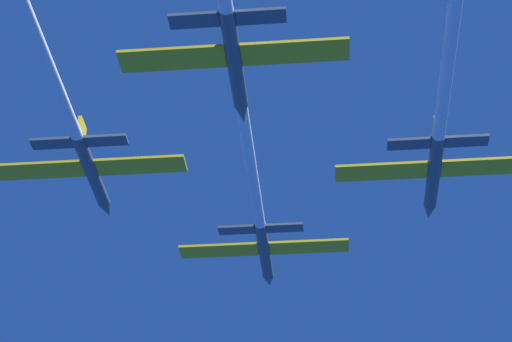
# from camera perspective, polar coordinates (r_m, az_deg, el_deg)

# --- Properties ---
(jet_lead) EXTENTS (15.35, 38.20, 2.54)m
(jet_lead) POSITION_cam_1_polar(r_m,az_deg,el_deg) (76.89, -0.03, -1.52)
(jet_lead) COLOR #4C5660
(jet_left_wing) EXTENTS (15.35, 43.22, 2.54)m
(jet_left_wing) POSITION_cam_1_polar(r_m,az_deg,el_deg) (66.47, -12.34, 5.59)
(jet_left_wing) COLOR #4C5660
(jet_right_wing) EXTENTS (15.35, 44.97, 2.54)m
(jet_right_wing) POSITION_cam_1_polar(r_m,az_deg,el_deg) (63.88, 11.64, 6.12)
(jet_right_wing) COLOR #4C5660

